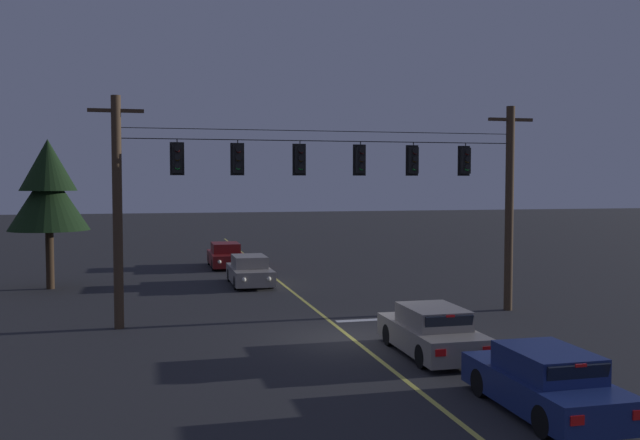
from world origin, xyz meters
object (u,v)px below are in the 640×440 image
at_px(car_oncoming_trailing, 226,256).
at_px(car_waiting_second_near, 545,383).
at_px(traffic_light_far_right, 466,161).
at_px(traffic_light_rightmost, 414,160).
at_px(car_oncoming_lead, 250,271).
at_px(traffic_light_centre, 300,159).
at_px(car_waiting_near_lane, 432,332).
at_px(tree_verge_near, 48,190).
at_px(traffic_light_left_inner, 238,159).
at_px(traffic_light_right_inner, 361,160).
at_px(traffic_light_leftmost, 177,158).

height_order(car_oncoming_trailing, car_waiting_second_near, same).
bearing_deg(car_oncoming_trailing, traffic_light_far_right, -65.47).
distance_m(traffic_light_rightmost, car_oncoming_lead, 11.24).
bearing_deg(traffic_light_rightmost, traffic_light_centre, 180.00).
height_order(car_waiting_near_lane, tree_verge_near, tree_verge_near).
distance_m(traffic_light_far_right, car_waiting_second_near, 12.53).
xyz_separation_m(traffic_light_centre, traffic_light_rightmost, (4.23, 0.00, 0.00)).
bearing_deg(car_oncoming_lead, traffic_light_left_inner, -100.24).
distance_m(car_oncoming_lead, car_oncoming_trailing, 7.18).
distance_m(traffic_light_left_inner, car_waiting_near_lane, 9.02).
distance_m(traffic_light_rightmost, car_waiting_near_lane, 7.83).
xyz_separation_m(traffic_light_rightmost, car_waiting_near_lane, (-1.65, -5.76, -5.04)).
bearing_deg(traffic_light_left_inner, car_waiting_second_near, -64.81).
xyz_separation_m(traffic_light_right_inner, traffic_light_far_right, (4.08, 0.00, 0.00)).
bearing_deg(tree_verge_near, car_waiting_near_lane, -51.66).
distance_m(traffic_light_left_inner, car_oncoming_trailing, 16.80).
bearing_deg(car_waiting_second_near, traffic_light_rightmost, 83.48).
bearing_deg(tree_verge_near, car_waiting_second_near, -58.61).
bearing_deg(tree_verge_near, car_oncoming_trailing, 36.00).
xyz_separation_m(traffic_light_centre, car_oncoming_lead, (-0.60, 8.81, -5.04)).
xyz_separation_m(traffic_light_centre, tree_verge_near, (-9.64, 9.70, -1.14)).
xyz_separation_m(traffic_light_leftmost, car_oncoming_lead, (3.63, 8.81, -5.04)).
xyz_separation_m(car_waiting_near_lane, car_oncoming_trailing, (-3.58, 21.74, -0.00)).
bearing_deg(car_oncoming_lead, car_waiting_near_lane, -77.67).
bearing_deg(traffic_light_centre, traffic_light_left_inner, 180.00).
height_order(traffic_light_far_right, car_oncoming_trailing, traffic_light_far_right).
relative_size(traffic_light_centre, car_waiting_near_lane, 0.28).
relative_size(traffic_light_centre, car_oncoming_lead, 0.28).
xyz_separation_m(traffic_light_right_inner, traffic_light_rightmost, (2.02, 0.00, 0.00)).
xyz_separation_m(traffic_light_rightmost, traffic_light_far_right, (2.06, 0.00, 0.00)).
height_order(traffic_light_centre, traffic_light_right_inner, same).
bearing_deg(car_oncoming_trailing, traffic_light_right_inner, -78.63).
distance_m(car_waiting_near_lane, car_oncoming_lead, 14.91).
height_order(traffic_light_right_inner, car_oncoming_lead, traffic_light_right_inner).
bearing_deg(traffic_light_right_inner, car_waiting_second_near, -86.03).
relative_size(traffic_light_centre, tree_verge_near, 0.18).
height_order(traffic_light_centre, car_oncoming_lead, traffic_light_centre).
height_order(traffic_light_left_inner, traffic_light_rightmost, same).
xyz_separation_m(car_waiting_near_lane, car_oncoming_lead, (-3.18, 14.56, -0.00)).
relative_size(traffic_light_rightmost, traffic_light_far_right, 1.00).
height_order(traffic_light_centre, tree_verge_near, tree_verge_near).
bearing_deg(traffic_light_leftmost, traffic_light_rightmost, 0.00).
xyz_separation_m(traffic_light_leftmost, traffic_light_far_right, (10.52, 0.00, 0.00)).
bearing_deg(car_waiting_second_near, car_oncoming_trailing, 98.39).
bearing_deg(car_waiting_second_near, traffic_light_left_inner, 115.19).
bearing_deg(traffic_light_far_right, car_oncoming_trailing, 114.53).
height_order(car_oncoming_trailing, tree_verge_near, tree_verge_near).
xyz_separation_m(car_waiting_near_lane, tree_verge_near, (-12.23, 15.46, 3.90)).
relative_size(traffic_light_far_right, car_oncoming_lead, 0.28).
bearing_deg(traffic_light_left_inner, traffic_light_far_right, 0.00).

